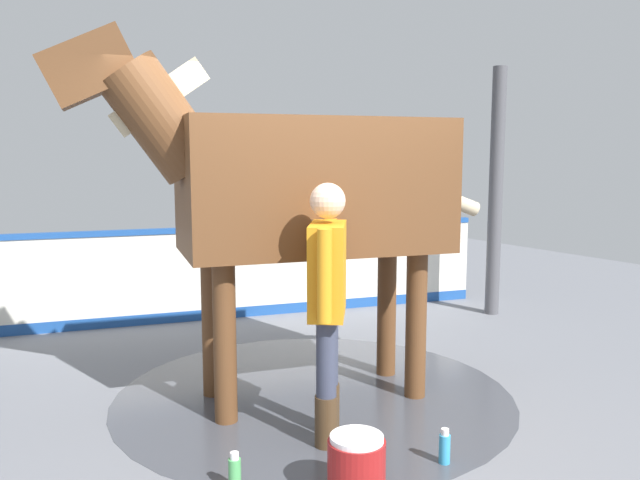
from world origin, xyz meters
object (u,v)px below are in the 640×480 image
object	(u,v)px
bottle_shampoo	(445,447)
horse	(299,186)
wash_bucket	(356,467)
bottle_spray	(235,472)
handler	(328,294)

from	to	relation	value
bottle_shampoo	horse	bearing A→B (deg)	8.06
wash_bucket	bottle_shampoo	distance (m)	0.68
horse	wash_bucket	xyz separation A→B (m)	(-1.43, 0.48, -1.46)
horse	bottle_spray	size ratio (longest dim) A/B	14.81
handler	bottle_shampoo	size ratio (longest dim) A/B	7.67
wash_bucket	bottle_spray	distance (m)	0.69
handler	wash_bucket	size ratio (longest dim) A/B	4.77
horse	handler	world-z (taller)	horse
handler	horse	bearing A→B (deg)	109.99
handler	wash_bucket	bearing A→B (deg)	-73.94
horse	bottle_shampoo	bearing A→B (deg)	111.61
horse	bottle_shampoo	xyz separation A→B (m)	(-1.40, -0.20, -1.53)
horse	bottle_spray	bearing A→B (deg)	58.16
horse	bottle_spray	xyz separation A→B (m)	(-1.00, 1.01, -1.53)
wash_bucket	bottle_spray	xyz separation A→B (m)	(0.43, 0.53, -0.07)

